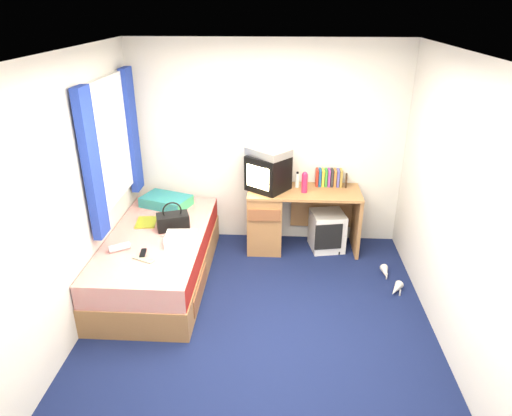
# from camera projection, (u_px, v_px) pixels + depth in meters

# --- Properties ---
(ground) EXTENTS (3.40, 3.40, 0.00)m
(ground) POSITION_uv_depth(u_px,v_px,m) (259.00, 320.00, 4.31)
(ground) COLOR #0C1438
(ground) RESTS_ON ground
(room_shell) EXTENTS (3.40, 3.40, 3.40)m
(room_shell) POSITION_uv_depth(u_px,v_px,m) (260.00, 176.00, 3.71)
(room_shell) COLOR white
(room_shell) RESTS_ON ground
(bed) EXTENTS (1.01, 2.00, 0.54)m
(bed) POSITION_uv_depth(u_px,v_px,m) (159.00, 257.00, 4.84)
(bed) COLOR #A27243
(bed) RESTS_ON ground
(pillow) EXTENTS (0.63, 0.51, 0.12)m
(pillow) POSITION_uv_depth(u_px,v_px,m) (166.00, 201.00, 5.36)
(pillow) COLOR #18519E
(pillow) RESTS_ON bed
(desk) EXTENTS (1.30, 0.55, 0.75)m
(desk) POSITION_uv_depth(u_px,v_px,m) (280.00, 216.00, 5.44)
(desk) COLOR #A27243
(desk) RESTS_ON ground
(storage_cube) EXTENTS (0.44, 0.44, 0.47)m
(storage_cube) POSITION_uv_depth(u_px,v_px,m) (327.00, 231.00, 5.47)
(storage_cube) COLOR silver
(storage_cube) RESTS_ON ground
(crt_tv) EXTENTS (0.55, 0.55, 0.41)m
(crt_tv) POSITION_uv_depth(u_px,v_px,m) (268.00, 173.00, 5.22)
(crt_tv) COLOR black
(crt_tv) RESTS_ON desk
(vcr) EXTENTS (0.55, 0.54, 0.09)m
(vcr) POSITION_uv_depth(u_px,v_px,m) (269.00, 152.00, 5.12)
(vcr) COLOR silver
(vcr) RESTS_ON crt_tv
(book_row) EXTENTS (0.31, 0.13, 0.20)m
(book_row) POSITION_uv_depth(u_px,v_px,m) (329.00, 177.00, 5.37)
(book_row) COLOR maroon
(book_row) RESTS_ON desk
(picture_frame) EXTENTS (0.03, 0.12, 0.14)m
(picture_frame) POSITION_uv_depth(u_px,v_px,m) (346.00, 181.00, 5.37)
(picture_frame) COLOR black
(picture_frame) RESTS_ON desk
(pink_water_bottle) EXTENTS (0.08, 0.08, 0.22)m
(pink_water_bottle) POSITION_uv_depth(u_px,v_px,m) (305.00, 183.00, 5.18)
(pink_water_bottle) COLOR #E72049
(pink_water_bottle) RESTS_ON desk
(aerosol_can) EXTENTS (0.05, 0.05, 0.17)m
(aerosol_can) POSITION_uv_depth(u_px,v_px,m) (297.00, 180.00, 5.33)
(aerosol_can) COLOR silver
(aerosol_can) RESTS_ON desk
(handbag) EXTENTS (0.37, 0.29, 0.31)m
(handbag) POSITION_uv_depth(u_px,v_px,m) (173.00, 221.00, 4.81)
(handbag) COLOR black
(handbag) RESTS_ON bed
(towel) EXTENTS (0.31, 0.27, 0.10)m
(towel) POSITION_uv_depth(u_px,v_px,m) (181.00, 239.00, 4.53)
(towel) COLOR silver
(towel) RESTS_ON bed
(magazine) EXTENTS (0.24, 0.30, 0.01)m
(magazine) POSITION_uv_depth(u_px,v_px,m) (146.00, 222.00, 4.97)
(magazine) COLOR #E3F31B
(magazine) RESTS_ON bed
(water_bottle) EXTENTS (0.21, 0.17, 0.07)m
(water_bottle) POSITION_uv_depth(u_px,v_px,m) (119.00, 247.00, 4.41)
(water_bottle) COLOR silver
(water_bottle) RESTS_ON bed
(colour_swatch_fan) EXTENTS (0.23, 0.15, 0.01)m
(colour_swatch_fan) POSITION_uv_depth(u_px,v_px,m) (143.00, 259.00, 4.26)
(colour_swatch_fan) COLOR gold
(colour_swatch_fan) RESTS_ON bed
(remote_control) EXTENTS (0.07, 0.17, 0.02)m
(remote_control) POSITION_uv_depth(u_px,v_px,m) (143.00, 253.00, 4.35)
(remote_control) COLOR black
(remote_control) RESTS_ON bed
(window_assembly) EXTENTS (0.11, 1.42, 1.40)m
(window_assembly) POSITION_uv_depth(u_px,v_px,m) (112.00, 145.00, 4.62)
(window_assembly) COLOR silver
(window_assembly) RESTS_ON room_shell
(white_heels) EXTENTS (0.19, 0.54, 0.09)m
(white_heels) POSITION_uv_depth(u_px,v_px,m) (390.00, 281.00, 4.84)
(white_heels) COLOR beige
(white_heels) RESTS_ON ground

